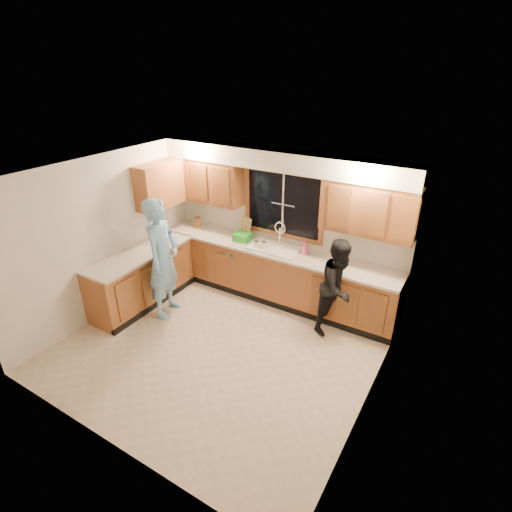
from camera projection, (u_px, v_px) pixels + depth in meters
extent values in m
plane|color=beige|center=(219.00, 347.00, 5.73)|extent=(4.20, 4.20, 0.00)
plane|color=silver|center=(211.00, 176.00, 4.62)|extent=(4.20, 4.20, 0.00)
plane|color=silver|center=(283.00, 224.00, 6.64)|extent=(4.20, 0.00, 4.20)
plane|color=silver|center=(105.00, 237.00, 6.15)|extent=(0.00, 3.80, 3.80)
plane|color=silver|center=(376.00, 320.00, 4.21)|extent=(0.00, 3.80, 3.80)
cube|color=#9F5A2E|center=(273.00, 274.00, 6.77)|extent=(4.20, 0.60, 0.88)
cube|color=#9F5A2E|center=(142.00, 278.00, 6.64)|extent=(0.60, 1.90, 0.88)
cube|color=beige|center=(273.00, 250.00, 6.55)|extent=(4.20, 0.63, 0.04)
cube|color=beige|center=(140.00, 254.00, 6.43)|extent=(0.63, 1.90, 0.04)
cube|color=#9F5A2E|center=(207.00, 181.00, 6.91)|extent=(1.35, 0.33, 0.75)
cube|color=#9F5A2E|center=(369.00, 209.00, 5.60)|extent=(1.35, 0.33, 0.75)
cube|color=#9F5A2E|center=(160.00, 185.00, 6.68)|extent=(0.33, 0.90, 0.75)
cube|color=white|center=(280.00, 160.00, 6.02)|extent=(4.20, 0.35, 0.30)
cube|color=black|center=(283.00, 204.00, 6.48)|extent=(1.30, 0.01, 1.00)
cube|color=#9F5A2E|center=(284.00, 172.00, 6.23)|extent=(1.44, 0.03, 0.07)
cube|color=#9F5A2E|center=(282.00, 235.00, 6.71)|extent=(1.44, 0.03, 0.07)
cube|color=#9F5A2E|center=(247.00, 198.00, 6.79)|extent=(0.07, 0.03, 1.00)
cube|color=#9F5A2E|center=(323.00, 212.00, 6.16)|extent=(0.07, 0.03, 1.00)
cube|color=white|center=(274.00, 248.00, 6.55)|extent=(0.86, 0.52, 0.03)
cube|color=white|center=(263.00, 250.00, 6.69)|extent=(0.38, 0.42, 0.18)
cube|color=white|center=(285.00, 256.00, 6.49)|extent=(0.38, 0.42, 0.18)
cylinder|color=white|center=(280.00, 235.00, 6.64)|extent=(0.04, 0.04, 0.28)
torus|color=white|center=(280.00, 228.00, 6.58)|extent=(0.21, 0.03, 0.21)
cube|color=white|center=(232.00, 264.00, 7.17)|extent=(0.60, 0.56, 0.82)
cube|color=white|center=(116.00, 293.00, 6.19)|extent=(0.58, 0.75, 0.90)
imported|color=#78B4E4|center=(163.00, 259.00, 6.12)|extent=(0.63, 0.80, 1.93)
imported|color=black|center=(339.00, 287.00, 5.82)|extent=(0.78, 0.87, 1.48)
cube|color=brown|center=(197.00, 222.00, 7.34)|extent=(0.14, 0.13, 0.20)
cube|color=tan|center=(246.00, 227.00, 6.93)|extent=(0.28, 0.19, 0.35)
cube|color=green|center=(242.00, 237.00, 6.83)|extent=(0.30, 0.28, 0.13)
imported|color=#E75881|center=(305.00, 248.00, 6.34)|extent=(0.12, 0.12, 0.21)
imported|color=silver|center=(338.00, 262.00, 6.05)|extent=(0.30, 0.30, 0.06)
cylinder|color=beige|center=(256.00, 245.00, 6.53)|extent=(0.09, 0.09, 0.13)
cylinder|color=beige|center=(264.00, 245.00, 6.53)|extent=(0.07, 0.07, 0.12)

